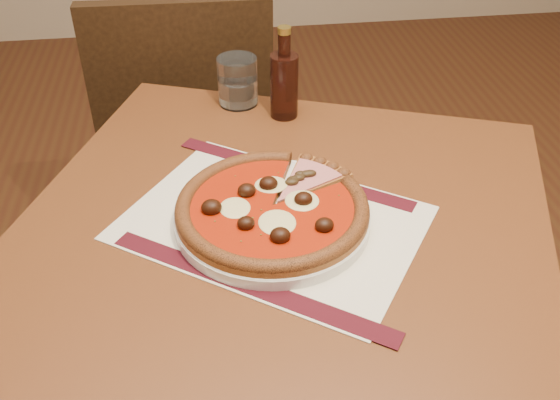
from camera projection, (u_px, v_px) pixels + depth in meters
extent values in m
cube|color=brown|center=(282.00, 234.00, 0.96)|extent=(1.03, 1.03, 0.04)
cylinder|color=brown|center=(174.00, 241.00, 1.52)|extent=(0.05, 0.05, 0.71)
cylinder|color=brown|center=(469.00, 287.00, 1.40)|extent=(0.05, 0.05, 0.71)
cube|color=black|center=(191.00, 141.00, 1.75)|extent=(0.43, 0.43, 0.04)
cylinder|color=black|center=(252.00, 168.00, 2.05)|extent=(0.04, 0.04, 0.41)
cylinder|color=black|center=(140.00, 175.00, 2.01)|extent=(0.04, 0.04, 0.41)
cylinder|color=black|center=(263.00, 238.00, 1.76)|extent=(0.04, 0.04, 0.41)
cylinder|color=black|center=(133.00, 249.00, 1.73)|extent=(0.04, 0.04, 0.41)
cube|color=black|center=(183.00, 94.00, 1.46)|extent=(0.42, 0.05, 0.44)
cube|color=beige|center=(272.00, 223.00, 0.95)|extent=(0.53, 0.50, 0.00)
cylinder|color=white|center=(272.00, 218.00, 0.94)|extent=(0.30, 0.30, 0.02)
cylinder|color=#A15C27|center=(272.00, 210.00, 0.93)|extent=(0.29, 0.29, 0.01)
torus|color=brown|center=(272.00, 207.00, 0.93)|extent=(0.29, 0.29, 0.02)
cylinder|color=#932007|center=(272.00, 206.00, 0.93)|extent=(0.25, 0.25, 0.00)
ellipsoid|color=beige|center=(271.00, 184.00, 0.97)|extent=(0.05, 0.04, 0.01)
ellipsoid|color=beige|center=(218.00, 207.00, 0.92)|extent=(0.05, 0.04, 0.01)
ellipsoid|color=beige|center=(278.00, 224.00, 0.89)|extent=(0.05, 0.04, 0.01)
ellipsoid|color=beige|center=(323.00, 196.00, 0.94)|extent=(0.05, 0.04, 0.01)
ellipsoid|color=black|center=(268.00, 174.00, 0.97)|extent=(0.03, 0.03, 0.02)
ellipsoid|color=black|center=(226.00, 176.00, 0.96)|extent=(0.03, 0.03, 0.02)
ellipsoid|color=black|center=(232.00, 200.00, 0.91)|extent=(0.03, 0.03, 0.02)
ellipsoid|color=black|center=(233.00, 228.00, 0.86)|extent=(0.03, 0.03, 0.02)
ellipsoid|color=black|center=(278.00, 222.00, 0.87)|extent=(0.03, 0.03, 0.02)
ellipsoid|color=black|center=(323.00, 219.00, 0.88)|extent=(0.03, 0.03, 0.02)
ellipsoid|color=black|center=(312.00, 193.00, 0.93)|extent=(0.03, 0.03, 0.02)
ellipsoid|color=#322312|center=(302.00, 187.00, 0.96)|extent=(0.02, 0.01, 0.01)
ellipsoid|color=#322312|center=(318.00, 175.00, 0.99)|extent=(0.02, 0.01, 0.01)
ellipsoid|color=#322312|center=(298.00, 185.00, 0.97)|extent=(0.02, 0.01, 0.01)
ellipsoid|color=#322312|center=(311.00, 172.00, 0.99)|extent=(0.02, 0.01, 0.01)
ellipsoid|color=#322312|center=(294.00, 183.00, 0.97)|extent=(0.02, 0.01, 0.01)
ellipsoid|color=#322312|center=(304.00, 169.00, 1.00)|extent=(0.02, 0.01, 0.01)
ellipsoid|color=#322312|center=(290.00, 182.00, 0.97)|extent=(0.02, 0.01, 0.01)
cylinder|color=white|center=(238.00, 81.00, 1.23)|extent=(0.09, 0.09, 0.10)
cylinder|color=black|center=(284.00, 86.00, 1.18)|extent=(0.05, 0.05, 0.12)
cylinder|color=black|center=(284.00, 47.00, 1.14)|extent=(0.02, 0.02, 0.05)
cylinder|color=olive|center=(284.00, 30.00, 1.12)|extent=(0.02, 0.02, 0.01)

